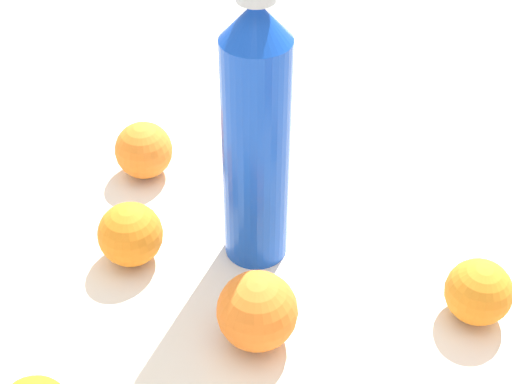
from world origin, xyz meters
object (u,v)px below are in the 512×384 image
(orange_3, at_px, (130,234))
(orange_4, at_px, (144,150))
(orange_5, at_px, (478,292))
(orange_1, at_px, (257,311))
(water_bottle, at_px, (256,137))

(orange_3, bearing_deg, orange_4, -113.34)
(orange_4, bearing_deg, orange_5, 122.77)
(orange_3, distance_m, orange_4, 0.15)
(orange_1, xyz_separation_m, orange_5, (-0.21, 0.06, -0.01))
(water_bottle, height_order, orange_4, water_bottle)
(orange_1, height_order, orange_3, orange_1)
(orange_1, xyz_separation_m, orange_3, (0.08, -0.15, -0.00))
(water_bottle, xyz_separation_m, orange_4, (0.07, -0.18, -0.11))
(orange_1, height_order, orange_4, orange_1)
(orange_3, relative_size, orange_4, 1.00)
(orange_1, relative_size, orange_3, 1.12)
(orange_1, bearing_deg, orange_4, -86.40)
(orange_1, distance_m, orange_3, 0.17)
(orange_5, bearing_deg, orange_4, -57.23)
(water_bottle, xyz_separation_m, orange_5, (-0.16, 0.18, -0.12))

